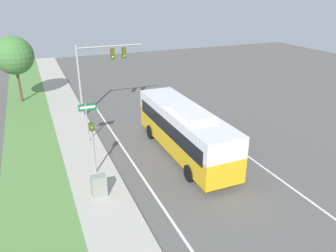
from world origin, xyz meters
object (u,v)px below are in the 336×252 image
(street_sign, at_px, (87,115))
(bus, at_px, (184,128))
(utility_cabinet, at_px, (99,186))
(pedestrian_signal, at_px, (93,140))
(signal_gantry, at_px, (99,65))

(street_sign, bearing_deg, bus, -37.74)
(street_sign, xyz_separation_m, utility_cabinet, (-0.80, -6.99, -1.36))
(bus, xyz_separation_m, pedestrian_signal, (-5.92, -0.36, 0.37))
(bus, relative_size, signal_gantry, 1.70)
(pedestrian_signal, bearing_deg, signal_gantry, 75.18)
(signal_gantry, xyz_separation_m, utility_cabinet, (-2.94, -12.45, -3.57))
(bus, height_order, signal_gantry, signal_gantry)
(signal_gantry, bearing_deg, street_sign, -111.38)
(bus, bearing_deg, pedestrian_signal, -176.55)
(signal_gantry, bearing_deg, bus, -71.28)
(street_sign, height_order, utility_cabinet, street_sign)
(street_sign, bearing_deg, pedestrian_signal, -96.40)
(bus, xyz_separation_m, signal_gantry, (-3.27, 9.65, 2.44))
(signal_gantry, relative_size, street_sign, 2.04)
(bus, distance_m, pedestrian_signal, 5.94)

